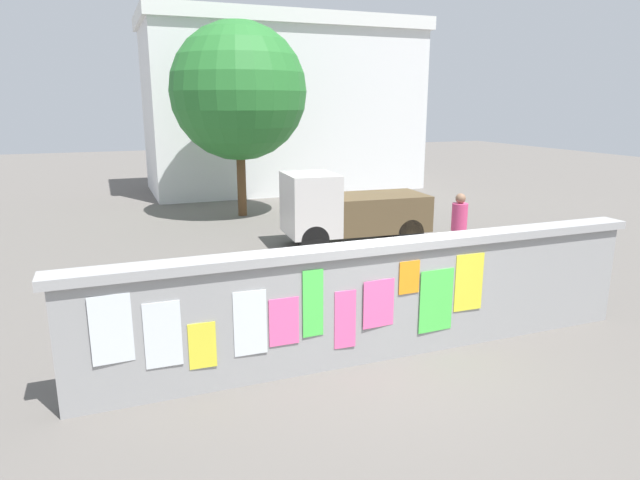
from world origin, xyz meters
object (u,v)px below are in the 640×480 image
at_px(bicycle_near, 306,281).
at_px(person_walking, 459,222).
at_px(auto_rickshaw_truck, 348,210).
at_px(tree_roadside, 239,92).
at_px(motorcycle, 447,279).

distance_m(bicycle_near, person_walking, 4.02).
xyz_separation_m(auto_rickshaw_truck, tree_roadside, (-1.60, 4.70, 2.95)).
bearing_deg(person_walking, motorcycle, -129.07).
bearing_deg(auto_rickshaw_truck, motorcycle, -91.61).
bearing_deg(motorcycle, person_walking, 50.93).
distance_m(person_walking, tree_roadside, 8.43).
relative_size(motorcycle, bicycle_near, 1.12).
bearing_deg(bicycle_near, person_walking, 12.75).
bearing_deg(tree_roadside, bicycle_near, -95.47).
distance_m(motorcycle, bicycle_near, 2.52).
bearing_deg(tree_roadside, person_walking, -67.06).
bearing_deg(person_walking, bicycle_near, -167.25).
distance_m(motorcycle, person_walking, 2.62).
height_order(motorcycle, bicycle_near, bicycle_near).
relative_size(bicycle_near, tree_roadside, 0.29).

